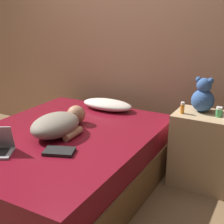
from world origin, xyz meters
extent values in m
plane|color=brown|center=(0.00, 0.00, 0.00)|extent=(12.00, 12.00, 0.00)
cube|color=tan|center=(0.00, 1.21, 1.30)|extent=(8.00, 0.06, 2.60)
cube|color=brown|center=(0.00, 0.00, 0.15)|extent=(1.44, 1.87, 0.31)
cube|color=maroon|center=(0.00, 0.00, 0.41)|extent=(1.41, 1.83, 0.20)
cube|color=tan|center=(1.03, 0.65, 0.33)|extent=(0.50, 0.39, 0.66)
ellipsoid|color=beige|center=(0.01, 0.77, 0.56)|extent=(0.55, 0.27, 0.10)
ellipsoid|color=gray|center=(-0.01, -0.04, 0.60)|extent=(0.36, 0.49, 0.18)
sphere|color=#A87556|center=(-0.03, 0.27, 0.59)|extent=(0.17, 0.17, 0.17)
cylinder|color=#A87556|center=(0.14, -0.01, 0.54)|extent=(0.07, 0.22, 0.06)
sphere|color=#335693|center=(0.99, 0.71, 0.76)|extent=(0.19, 0.19, 0.19)
sphere|color=#335693|center=(0.99, 0.71, 0.89)|extent=(0.13, 0.13, 0.13)
sphere|color=#335693|center=(0.93, 0.71, 0.93)|extent=(0.05, 0.05, 0.05)
sphere|color=#335693|center=(1.04, 0.71, 0.93)|extent=(0.05, 0.05, 0.05)
cylinder|color=orange|center=(0.85, 0.57, 0.70)|extent=(0.03, 0.03, 0.08)
cylinder|color=white|center=(0.85, 0.57, 0.75)|extent=(0.03, 0.03, 0.02)
cylinder|color=#3D8E4C|center=(1.14, 0.63, 0.69)|extent=(0.05, 0.05, 0.07)
cylinder|color=white|center=(1.14, 0.63, 0.73)|extent=(0.05, 0.05, 0.02)
cube|color=black|center=(0.22, -0.30, 0.52)|extent=(0.25, 0.21, 0.02)
camera|label=1|loc=(1.54, -1.91, 1.50)|focal=50.00mm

